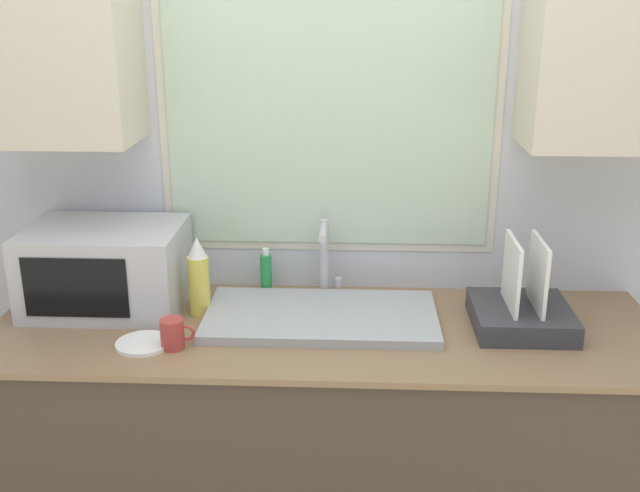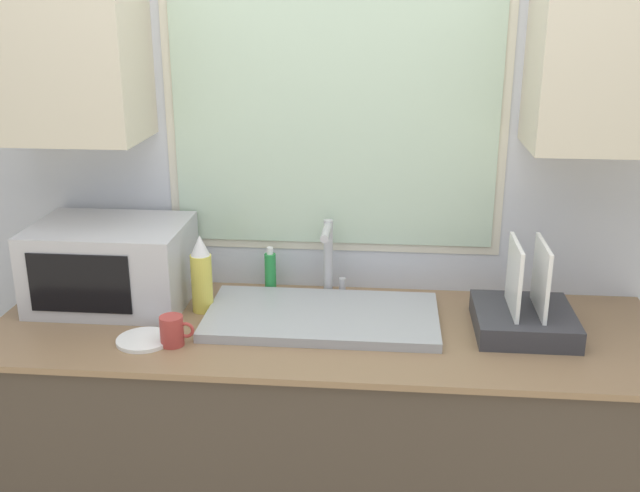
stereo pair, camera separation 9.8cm
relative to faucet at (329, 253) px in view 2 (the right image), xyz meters
name	(u,v)px [view 2 (the right image)]	position (x,y,z in m)	size (l,w,h in m)	color
countertop	(325,448)	(0.01, -0.25, -0.61)	(2.12, 0.71, 0.90)	#42382D
wall_back	(334,156)	(0.01, 0.09, 0.32)	(6.00, 0.38, 2.60)	silver
sink_basin	(322,317)	(0.00, -0.21, -0.14)	(0.74, 0.40, 0.03)	#9EA0A5
faucet	(329,253)	(0.00, 0.00, 0.00)	(0.08, 0.18, 0.27)	#B7B7BC
microwave	(112,264)	(-0.72, -0.12, -0.02)	(0.50, 0.37, 0.28)	#B2B2B7
dish_rack	(524,314)	(0.63, -0.22, -0.10)	(0.30, 0.32, 0.29)	#333338
spray_bottle	(201,275)	(-0.41, -0.16, -0.03)	(0.07, 0.07, 0.26)	#D8CC4C
soap_bottle	(270,272)	(-0.21, 0.02, -0.08)	(0.04, 0.04, 0.17)	#268C3F
mug_near_sink	(173,331)	(-0.43, -0.42, -0.11)	(0.10, 0.07, 0.09)	#A53833
small_plate	(144,340)	(-0.53, -0.41, -0.15)	(0.17, 0.17, 0.01)	white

